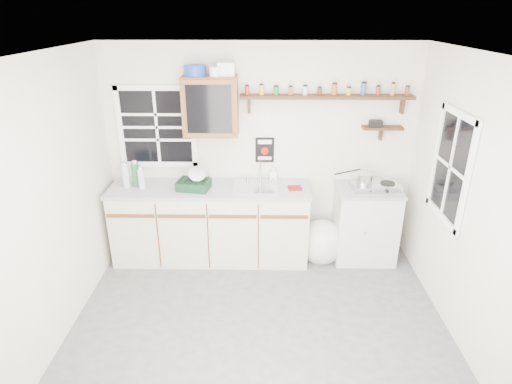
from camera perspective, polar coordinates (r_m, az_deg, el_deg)
room at (r=3.59m, az=0.47°, el=-2.51°), size 3.64×3.24×2.54m
main_cabinet at (r=5.14m, az=-6.01°, el=-4.09°), size 2.31×0.63×0.92m
right_cabinet at (r=5.27m, az=14.30°, el=-4.05°), size 0.73×0.57×0.91m
sink at (r=4.91m, az=0.00°, el=0.75°), size 0.52×0.44×0.29m
upper_cabinet at (r=4.81m, az=-6.08°, el=11.31°), size 0.60×0.32×0.65m
upper_cabinet_clutter at (r=4.75m, az=-6.46°, el=15.84°), size 0.54×0.24×0.14m
spice_shelf at (r=4.88m, az=9.42°, el=12.54°), size 1.91×0.18×0.35m
secondary_shelf at (r=5.09m, az=16.23°, el=8.31°), size 0.45×0.16×0.24m
warning_sign at (r=5.05m, az=1.17°, el=5.63°), size 0.22×0.02×0.30m
window_back at (r=5.12m, az=-13.08°, el=8.42°), size 0.93×0.03×0.98m
window_right at (r=4.39m, az=24.57°, el=3.04°), size 0.03×0.78×1.08m
water_bottles at (r=5.08m, az=-16.02°, el=2.08°), size 0.27×0.16×0.30m
dish_rack at (r=4.88m, az=-8.17°, el=1.32°), size 0.39×0.32×0.26m
soap_bottle at (r=5.08m, az=2.32°, el=2.50°), size 0.08×0.09×0.18m
rag at (r=4.89m, az=5.21°, el=0.53°), size 0.16×0.14×0.02m
hotplate at (r=5.07m, az=15.63°, el=0.79°), size 0.57×0.34×0.08m
saucepan at (r=5.01m, az=14.17°, el=1.77°), size 0.40×0.33×0.19m
trash_bag at (r=5.23m, az=8.73°, el=-6.58°), size 0.48×0.43×0.55m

